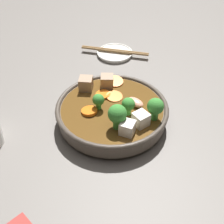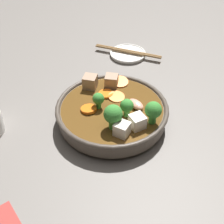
% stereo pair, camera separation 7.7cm
% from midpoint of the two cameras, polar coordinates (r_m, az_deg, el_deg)
% --- Properties ---
extents(ground_plane, '(3.00, 3.00, 0.00)m').
position_cam_midpoint_polar(ground_plane, '(0.79, 2.78, -1.88)').
color(ground_plane, slate).
extents(stirfry_bowl, '(0.28, 0.28, 0.11)m').
position_cam_midpoint_polar(stirfry_bowl, '(0.77, 2.98, 0.02)').
color(stirfry_bowl, '#51473D').
rests_on(stirfry_bowl, ground_plane).
extents(side_saucer, '(0.12, 0.12, 0.01)m').
position_cam_midpoint_polar(side_saucer, '(1.05, 5.04, 10.49)').
color(side_saucer, white).
rests_on(side_saucer, ground_plane).
extents(chopsticks_pair, '(0.14, 0.19, 0.01)m').
position_cam_midpoint_polar(chopsticks_pair, '(1.05, 5.07, 10.94)').
color(chopsticks_pair, olive).
rests_on(chopsticks_pair, side_saucer).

